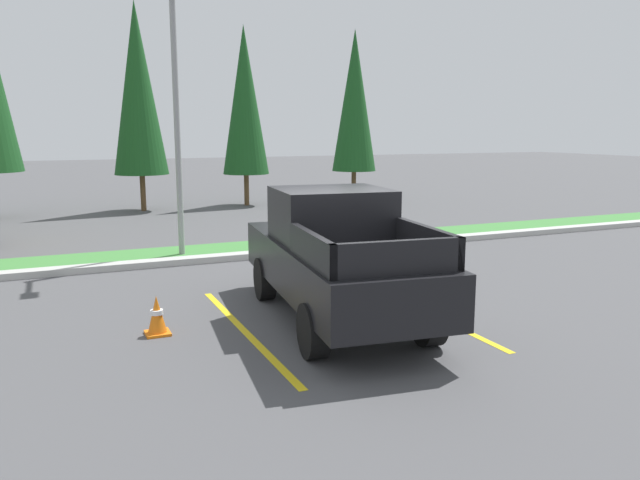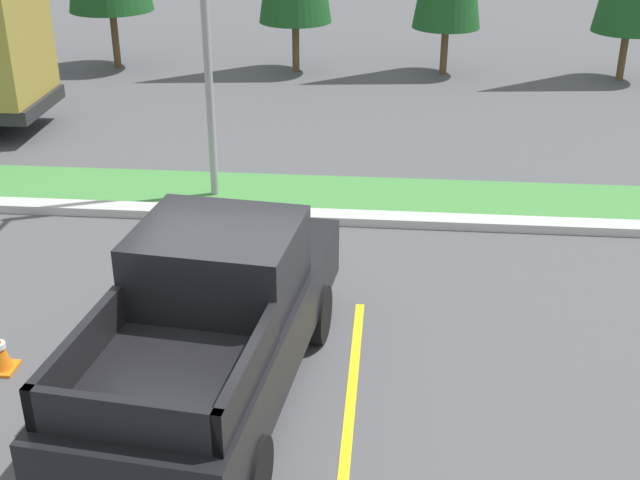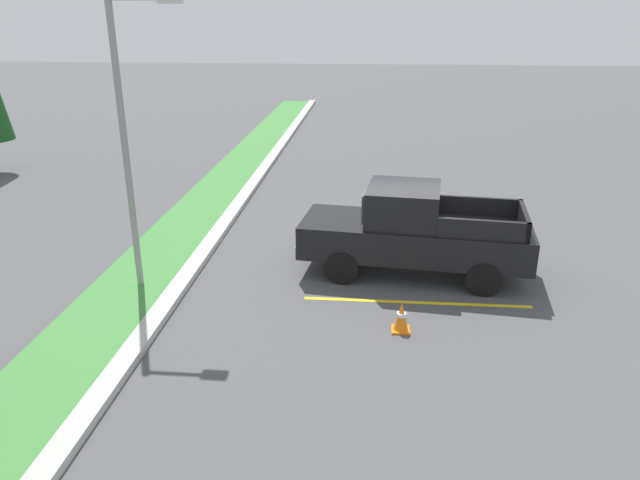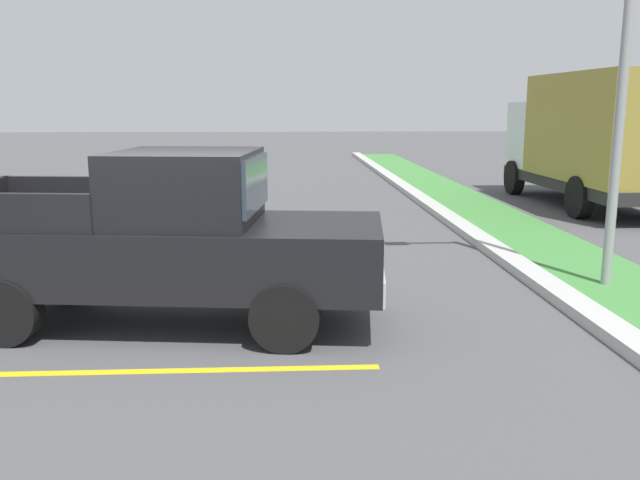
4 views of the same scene
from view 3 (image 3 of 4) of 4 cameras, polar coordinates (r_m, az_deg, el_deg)
The scene contains 8 objects.
ground_plane at distance 14.70m, azimuth 7.81°, elevation -2.60°, with size 120.00×120.00×0.00m, color #4C4C4F.
parking_line_near at distance 13.04m, azimuth 9.11°, elevation -5.83°, with size 0.12×4.80×0.01m, color yellow.
parking_line_far at distance 15.87m, azimuth 8.44°, elevation -0.83°, with size 0.12×4.80×0.01m, color yellow.
curb_strip at distance 15.24m, azimuth -11.30°, elevation -1.66°, with size 56.00×0.40×0.15m, color #B2B2AD.
grass_median at distance 15.59m, azimuth -15.17°, elevation -1.65°, with size 56.00×1.80×0.06m, color #42843D.
pickup_truck_main at distance 14.06m, azimuth 8.76°, elevation 0.80°, with size 2.48×5.41×2.10m.
street_light at distance 13.06m, azimuth -17.44°, elevation 10.22°, with size 0.24×1.49×6.13m.
traffic_cone at distance 11.78m, azimuth 7.68°, elevation -7.23°, with size 0.36×0.36×0.60m.
Camera 3 is at (-13.49, 0.80, 5.79)m, focal length 33.90 mm.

